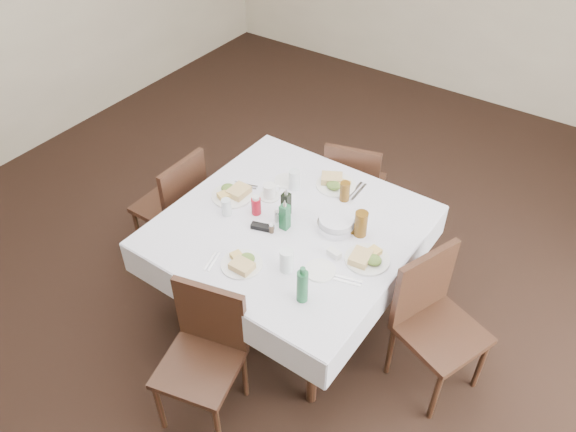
% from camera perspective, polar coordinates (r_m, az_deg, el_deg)
% --- Properties ---
extents(ground_plane, '(7.00, 7.00, 0.00)m').
position_cam_1_polar(ground_plane, '(4.11, -0.90, -7.13)').
color(ground_plane, black).
extents(room_shell, '(6.04, 7.04, 2.80)m').
position_cam_1_polar(room_shell, '(3.07, -1.24, 14.83)').
color(room_shell, beige).
rests_on(room_shell, ground).
extents(dining_table, '(1.49, 1.49, 0.76)m').
position_cam_1_polar(dining_table, '(3.50, 0.23, -1.68)').
color(dining_table, black).
rests_on(dining_table, ground).
extents(chair_north, '(0.50, 0.50, 0.86)m').
position_cam_1_polar(chair_north, '(4.24, 6.62, 3.32)').
color(chair_north, black).
rests_on(chair_north, ground).
extents(chair_south, '(0.50, 0.50, 0.88)m').
position_cam_1_polar(chair_south, '(3.19, -8.42, -13.01)').
color(chair_south, black).
rests_on(chair_south, ground).
extents(chair_east, '(0.56, 0.56, 0.92)m').
position_cam_1_polar(chair_east, '(3.37, 14.49, -9.65)').
color(chair_east, black).
rests_on(chair_east, ground).
extents(chair_west, '(0.42, 0.42, 0.89)m').
position_cam_1_polar(chair_west, '(4.10, -11.29, 1.46)').
color(chair_west, black).
rests_on(chair_west, ground).
extents(meal_north, '(0.27, 0.27, 0.06)m').
position_cam_1_polar(meal_north, '(3.75, 4.80, 3.36)').
color(meal_north, white).
rests_on(meal_north, dining_table).
extents(meal_south, '(0.24, 0.24, 0.05)m').
position_cam_1_polar(meal_south, '(3.19, -4.66, -4.77)').
color(meal_south, white).
rests_on(meal_south, dining_table).
extents(meal_east, '(0.26, 0.26, 0.06)m').
position_cam_1_polar(meal_east, '(3.24, 8.02, -4.27)').
color(meal_east, white).
rests_on(meal_east, dining_table).
extents(meal_west, '(0.27, 0.27, 0.06)m').
position_cam_1_polar(meal_west, '(3.67, -5.63, 2.34)').
color(meal_west, white).
rests_on(meal_west, dining_table).
extents(side_plate_a, '(0.17, 0.17, 0.01)m').
position_cam_1_polar(side_plate_a, '(3.78, -0.15, 3.59)').
color(side_plate_a, white).
rests_on(side_plate_a, dining_table).
extents(side_plate_b, '(0.18, 0.18, 0.01)m').
position_cam_1_polar(side_plate_b, '(3.16, 3.28, -5.55)').
color(side_plate_b, white).
rests_on(side_plate_b, dining_table).
extents(water_n, '(0.07, 0.07, 0.14)m').
position_cam_1_polar(water_n, '(3.69, 0.64, 3.72)').
color(water_n, silver).
rests_on(water_n, dining_table).
extents(water_s, '(0.08, 0.08, 0.14)m').
position_cam_1_polar(water_s, '(3.12, -0.15, -4.55)').
color(water_s, silver).
rests_on(water_s, dining_table).
extents(water_e, '(0.07, 0.07, 0.13)m').
position_cam_1_polar(water_e, '(3.38, 7.38, -0.85)').
color(water_e, silver).
rests_on(water_e, dining_table).
extents(water_w, '(0.06, 0.06, 0.11)m').
position_cam_1_polar(water_w, '(3.51, -6.28, 0.91)').
color(water_w, silver).
rests_on(water_w, dining_table).
extents(iced_tea_a, '(0.06, 0.06, 0.13)m').
position_cam_1_polar(iced_tea_a, '(3.61, 5.79, 2.51)').
color(iced_tea_a, brown).
rests_on(iced_tea_a, dining_table).
extents(iced_tea_b, '(0.08, 0.08, 0.17)m').
position_cam_1_polar(iced_tea_b, '(3.36, 7.42, -0.79)').
color(iced_tea_b, brown).
rests_on(iced_tea_b, dining_table).
extents(bread_basket, '(0.23, 0.23, 0.08)m').
position_cam_1_polar(bread_basket, '(3.41, 4.93, -0.76)').
color(bread_basket, silver).
rests_on(bread_basket, dining_table).
extents(oil_cruet_dark, '(0.05, 0.05, 0.20)m').
position_cam_1_polar(oil_cruet_dark, '(3.47, -0.19, 1.30)').
color(oil_cruet_dark, black).
rests_on(oil_cruet_dark, dining_table).
extents(oil_cruet_green, '(0.05, 0.05, 0.22)m').
position_cam_1_polar(oil_cruet_green, '(3.36, -0.32, 0.02)').
color(oil_cruet_green, '#1D5C35').
rests_on(oil_cruet_green, dining_table).
extents(ketchup_bottle, '(0.06, 0.06, 0.13)m').
position_cam_1_polar(ketchup_bottle, '(3.50, -3.26, 1.08)').
color(ketchup_bottle, '#B20F21').
rests_on(ketchup_bottle, dining_table).
extents(salt_shaker, '(0.03, 0.03, 0.08)m').
position_cam_1_polar(salt_shaker, '(3.45, -1.11, -0.04)').
color(salt_shaker, white).
rests_on(salt_shaker, dining_table).
extents(pepper_shaker, '(0.03, 0.03, 0.07)m').
position_cam_1_polar(pepper_shaker, '(3.37, -1.69, -1.25)').
color(pepper_shaker, '#443325').
rests_on(pepper_shaker, dining_table).
extents(coffee_mug, '(0.13, 0.14, 0.10)m').
position_cam_1_polar(coffee_mug, '(3.63, -1.85, 2.50)').
color(coffee_mug, white).
rests_on(coffee_mug, dining_table).
extents(sunglasses, '(0.15, 0.09, 0.03)m').
position_cam_1_polar(sunglasses, '(3.41, -2.62, -1.13)').
color(sunglasses, black).
rests_on(sunglasses, dining_table).
extents(green_bottle, '(0.06, 0.06, 0.24)m').
position_cam_1_polar(green_bottle, '(2.95, 1.47, -7.10)').
color(green_bottle, '#1D5C35').
rests_on(green_bottle, dining_table).
extents(sugar_caddy, '(0.09, 0.06, 0.04)m').
position_cam_1_polar(sugar_caddy, '(3.24, 4.70, -3.79)').
color(sugar_caddy, white).
rests_on(sugar_caddy, dining_table).
extents(cutlery_n, '(0.06, 0.21, 0.01)m').
position_cam_1_polar(cutlery_n, '(3.72, 7.00, 2.51)').
color(cutlery_n, silver).
rests_on(cutlery_n, dining_table).
extents(cutlery_s, '(0.08, 0.16, 0.01)m').
position_cam_1_polar(cutlery_s, '(3.24, -7.72, -4.60)').
color(cutlery_s, silver).
rests_on(cutlery_s, dining_table).
extents(cutlery_e, '(0.18, 0.09, 0.01)m').
position_cam_1_polar(cutlery_e, '(3.13, 5.92, -6.48)').
color(cutlery_e, silver).
rests_on(cutlery_e, dining_table).
extents(cutlery_w, '(0.17, 0.08, 0.01)m').
position_cam_1_polar(cutlery_w, '(3.75, -4.36, 3.09)').
color(cutlery_w, silver).
rests_on(cutlery_w, dining_table).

